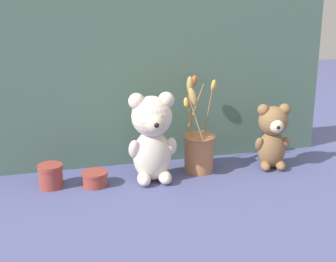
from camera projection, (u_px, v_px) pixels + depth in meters
ground_plane at (169, 177)px, 1.76m from camera, size 4.00×4.00×0.00m
backdrop_wall at (157, 72)px, 1.82m from camera, size 1.26×0.02×0.67m
teddy_bear_large at (152, 136)px, 1.69m from camera, size 0.16×0.15×0.30m
teddy_bear_medium at (273, 135)px, 1.81m from camera, size 0.13×0.12×0.24m
flower_vase at (199, 147)px, 1.79m from camera, size 0.14×0.17×0.34m
decorative_tin_tall at (95, 179)px, 1.69m from camera, size 0.09×0.09×0.05m
decorative_tin_short at (51, 176)px, 1.67m from camera, size 0.08×0.08×0.08m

